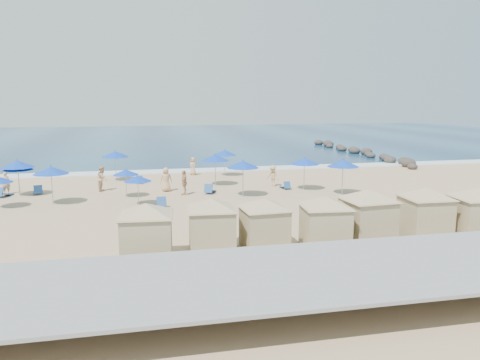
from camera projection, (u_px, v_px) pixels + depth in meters
name	position (u px, v px, depth m)	size (l,w,h in m)	color
ground	(190.00, 208.00, 29.88)	(160.00, 160.00, 0.00)	tan
ocean	(156.00, 138.00, 82.84)	(160.00, 80.00, 0.06)	navy
surf_line	(172.00, 171.00, 44.80)	(160.00, 2.50, 0.08)	white
seawall	(230.00, 274.00, 16.77)	(160.00, 6.10, 1.22)	gray
rock_jetty	(359.00, 151.00, 58.81)	(2.56, 26.66, 0.96)	#2B2623
trash_bin	(268.00, 213.00, 26.65)	(0.85, 0.85, 0.85)	black
cabana_0	(146.00, 225.00, 19.61)	(4.49, 4.49, 2.83)	tan
cabana_1	(212.00, 218.00, 20.94)	(4.35, 4.35, 2.74)	tan
cabana_2	(264.00, 217.00, 21.38)	(4.19, 4.19, 2.63)	tan
cabana_3	(325.00, 216.00, 21.45)	(4.32, 4.32, 2.72)	tan
cabana_4	(368.00, 209.00, 22.37)	(4.57, 4.57, 2.87)	tan
cabana_5	(426.00, 206.00, 23.13)	(4.46, 4.46, 2.80)	tan
cabana_6	(477.00, 207.00, 23.07)	(4.46, 4.46, 2.81)	tan
umbrella_0	(18.00, 167.00, 33.24)	(2.12, 2.12, 2.41)	#A5A8AD
umbrella_2	(17.00, 164.00, 33.08)	(2.34, 2.34, 2.66)	#A5A8AD
umbrella_3	(51.00, 170.00, 30.42)	(2.31, 2.31, 2.63)	#A5A8AD
umbrella_4	(115.00, 154.00, 39.34)	(2.31, 2.31, 2.63)	#A5A8AD
umbrella_5	(126.00, 172.00, 32.79)	(1.81, 1.81, 2.06)	#A5A8AD
umbrella_6	(138.00, 179.00, 30.20)	(1.81, 1.81, 2.06)	#A5A8AD
umbrella_7	(215.00, 158.00, 37.23)	(2.28, 2.28, 2.59)	#A5A8AD
umbrella_8	(243.00, 164.00, 32.95)	(2.34, 2.34, 2.67)	#A5A8AD
umbrella_9	(225.00, 153.00, 41.92)	(2.14, 2.14, 2.44)	#A5A8AD
umbrella_10	(304.00, 161.00, 35.36)	(2.25, 2.25, 2.56)	#A5A8AD
umbrella_11	(343.00, 163.00, 33.53)	(2.34, 2.34, 2.66)	#A5A8AD
beach_chair_0	(3.00, 193.00, 33.11)	(1.10, 1.53, 0.77)	#264F8B
beach_chair_1	(38.00, 191.00, 34.06)	(0.88, 1.42, 0.73)	#264F8B
beach_chair_2	(140.00, 180.00, 38.59)	(0.80, 1.33, 0.69)	#264F8B
beach_chair_3	(161.00, 203.00, 30.08)	(0.75, 1.39, 0.73)	#264F8B
beach_chair_4	(210.00, 190.00, 34.39)	(1.12, 1.52, 0.77)	#264F8B
beach_chair_5	(286.00, 186.00, 36.09)	(0.65, 1.22, 0.64)	#264F8B
beachgoer_0	(6.00, 183.00, 34.03)	(0.61, 0.40, 1.66)	tan
beachgoer_1	(102.00, 179.00, 35.20)	(0.92, 0.72, 1.89)	tan
beachgoer_2	(184.00, 183.00, 33.79)	(1.05, 0.44, 1.79)	tan
beachgoer_3	(273.00, 176.00, 37.03)	(1.10, 0.63, 1.70)	tan
beachgoer_4	(193.00, 166.00, 42.62)	(0.81, 0.52, 1.65)	tan
beachgoer_5	(166.00, 179.00, 35.01)	(0.89, 0.58, 1.83)	tan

